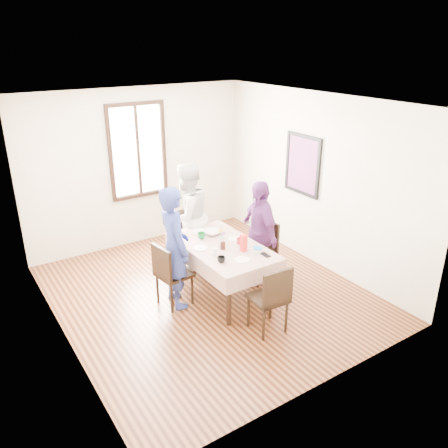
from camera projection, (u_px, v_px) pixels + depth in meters
The scene contains 31 objects.
ground at pixel (208, 293), 6.56m from camera, with size 4.50×4.50×0.00m, color black.
back_wall at pixel (138, 168), 7.79m from camera, with size 4.00×4.00×0.00m, color beige.
right_wall at pixel (316, 181), 7.06m from camera, with size 4.50×4.50×0.00m, color beige.
window_frame at pixel (138, 151), 7.66m from camera, with size 1.02×0.06×1.62m, color black.
window_pane at pixel (137, 151), 7.66m from camera, with size 0.90×0.02×1.50m, color white.
art_poster at pixel (303, 165), 7.21m from camera, with size 0.04×0.76×0.96m, color red.
dining_table at pixel (222, 270), 6.42m from camera, with size 0.82×1.51×0.75m, color black.
tablecloth at pixel (222, 246), 6.27m from camera, with size 0.94×1.63×0.01m, color #520D03.
chair_left at pixel (174, 274), 6.15m from camera, with size 0.42×0.42×0.91m, color black.
chair_right at pixel (259, 252), 6.77m from camera, with size 0.42×0.42×0.91m, color black.
chair_far at pixel (186, 240), 7.19m from camera, with size 0.42×0.42×0.91m, color black.
chair_near at pixel (268, 298), 5.59m from camera, with size 0.42×0.42×0.91m, color black.
person_left at pixel (174, 248), 6.01m from camera, with size 0.62×0.41×1.69m, color navy.
person_far at pixel (186, 217), 7.02m from camera, with size 0.83×0.65×1.71m, color beige.
person_right at pixel (258, 232), 6.64m from camera, with size 0.92×0.38×1.57m, color #642C6D.
mug_black at pixel (221, 259), 5.78m from camera, with size 0.10×0.10×0.08m, color black.
mug_flag at pixel (240, 241), 6.30m from camera, with size 0.09×0.09×0.09m, color red.
mug_green at pixel (201, 236), 6.47m from camera, with size 0.11×0.11×0.09m, color #0C7226.
serving_bowl at pixel (212, 232), 6.61m from camera, with size 0.24×0.24×0.06m, color white.
juice_carton at pixel (244, 243), 6.07m from camera, with size 0.07×0.07×0.23m, color red.
butter_tub at pixel (258, 250), 6.06m from camera, with size 0.11×0.11×0.06m, color white.
jam_jar at pixel (223, 246), 6.14m from camera, with size 0.07×0.07×0.10m, color black.
drinking_glass at pixel (215, 252), 5.98m from camera, with size 0.07×0.07×0.10m, color silver.
smartphone at pixel (265, 255), 5.99m from camera, with size 0.08×0.16×0.01m, color black.
flower_vase at pixel (221, 241), 6.27m from camera, with size 0.06×0.06×0.12m, color silver.
plate_left at pixel (200, 248), 6.18m from camera, with size 0.20×0.20×0.01m, color white.
plate_right at pixel (235, 239), 6.47m from camera, with size 0.20×0.20×0.01m, color white.
plate_far at pixel (199, 231), 6.73m from camera, with size 0.20×0.20×0.01m, color white.
plate_near at pixel (242, 260), 5.85m from camera, with size 0.20×0.20×0.01m, color white.
butter_lid at pixel (258, 248), 6.05m from camera, with size 0.12×0.12×0.01m, color blue.
flower_bunch at pixel (221, 233), 6.23m from camera, with size 0.09×0.09×0.10m, color yellow, non-canonical shape.
Camera 1 is at (-2.93, -4.88, 3.43)m, focal length 36.38 mm.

